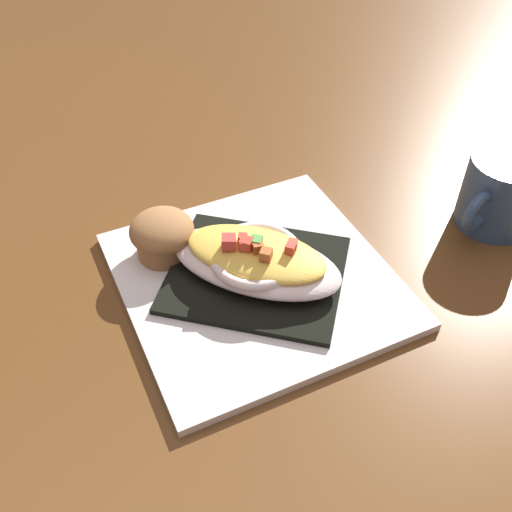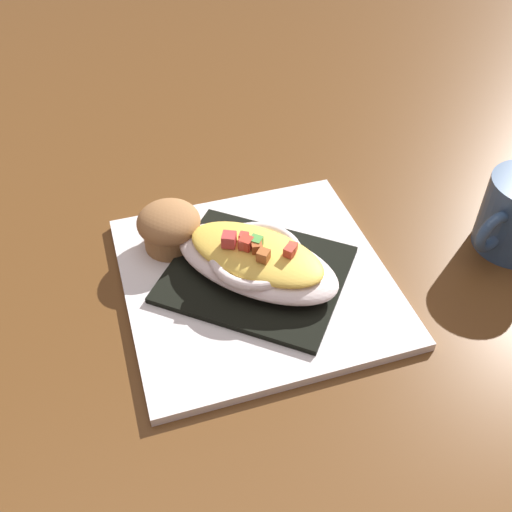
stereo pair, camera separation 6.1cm
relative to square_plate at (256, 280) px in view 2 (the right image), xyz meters
The scene contains 5 objects.
ground_plane 0.01m from the square_plate, ahead, with size 2.60×2.60×0.00m, color brown.
square_plate is the anchor object (origin of this frame).
folded_napkin 0.01m from the square_plate, ahead, with size 0.18×0.16×0.01m, color black.
gratin_dish 0.03m from the square_plate, 36.88° to the right, with size 0.18×0.20×0.05m.
muffin 0.11m from the square_plate, 124.67° to the right, with size 0.07×0.07×0.05m.
Camera 2 is at (0.44, -0.05, 0.46)m, focal length 41.35 mm.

